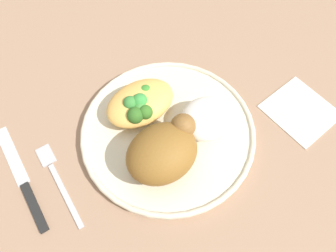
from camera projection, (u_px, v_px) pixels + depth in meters
ground_plane at (168, 134)px, 0.51m from camera, size 2.00×2.00×0.00m
plate at (168, 132)px, 0.50m from camera, size 0.27×0.27×0.02m
roasted_chicken at (163, 151)px, 0.43m from camera, size 0.11×0.09×0.07m
rice_pile at (205, 119)px, 0.47m from camera, size 0.08×0.07×0.04m
mac_cheese_with_broccoli at (140, 103)px, 0.49m from camera, size 0.11×0.08×0.04m
fork at (57, 178)px, 0.47m from camera, size 0.02×0.14×0.01m
knife at (24, 185)px, 0.46m from camera, size 0.02×0.19×0.01m
napkin at (300, 110)px, 0.52m from camera, size 0.11×0.11×0.00m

